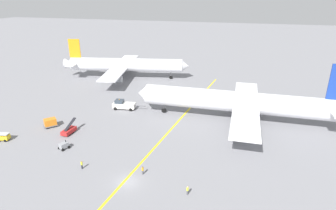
# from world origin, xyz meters

# --- Properties ---
(ground_plane) EXTENTS (600.00, 600.00, 0.00)m
(ground_plane) POSITION_xyz_m (0.00, 0.00, 0.00)
(ground_plane) COLOR gray
(taxiway_stripe) EXTENTS (13.83, 119.31, 0.01)m
(taxiway_stripe) POSITION_xyz_m (0.51, 10.00, 0.00)
(taxiway_stripe) COLOR yellow
(taxiway_stripe) RESTS_ON ground
(airliner_at_gate_left) EXTENTS (49.19, 41.70, 14.98)m
(airliner_at_gate_left) POSITION_xyz_m (-27.66, 61.93, 5.18)
(airliner_at_gate_left) COLOR silver
(airliner_at_gate_left) RESTS_ON ground
(airliner_being_pushed) EXTENTS (54.51, 39.74, 16.50)m
(airliner_being_pushed) POSITION_xyz_m (17.25, 32.65, 5.12)
(airliner_being_pushed) COLOR silver
(airliner_being_pushed) RESTS_ON ground
(pushback_tug) EXTENTS (9.71, 3.53, 3.01)m
(pushback_tug) POSITION_xyz_m (-14.91, 31.68, 1.28)
(pushback_tug) COLOR white
(pushback_tug) RESTS_ON ground
(gse_container_dolly_flat) EXTENTS (3.77, 3.85, 2.15)m
(gse_container_dolly_flat) POSITION_xyz_m (-27.75, 15.64, 1.17)
(gse_container_dolly_flat) COLOR slate
(gse_container_dolly_flat) RESTS_ON ground
(gse_gpu_cart_small) EXTENTS (2.30, 2.56, 1.90)m
(gse_gpu_cart_small) POSITION_xyz_m (-17.90, 7.05, 0.79)
(gse_gpu_cart_small) COLOR gray
(gse_gpu_cart_small) RESTS_ON ground
(gse_baggage_cart_near_cluster) EXTENTS (3.00, 2.12, 1.71)m
(gse_baggage_cart_near_cluster) POSITION_xyz_m (-33.55, 6.57, 0.86)
(gse_baggage_cart_near_cluster) COLOR gold
(gse_baggage_cart_near_cluster) RESTS_ON ground
(gse_belt_loader_portside) EXTENTS (1.96, 4.96, 3.02)m
(gse_belt_loader_portside) POSITION_xyz_m (-21.08, 13.64, 0.83)
(gse_belt_loader_portside) COLOR red
(gse_belt_loader_portside) RESTS_ON ground
(ground_crew_wing_walker_right) EXTENTS (0.36, 0.36, 1.71)m
(ground_crew_wing_walker_right) POSITION_xyz_m (1.84, 2.95, 0.89)
(ground_crew_wing_walker_right) COLOR #4C4C51
(ground_crew_wing_walker_right) RESTS_ON ground
(ground_crew_marshaller_foreground) EXTENTS (0.36, 0.47, 1.73)m
(ground_crew_marshaller_foreground) POSITION_xyz_m (-10.05, 1.46, 0.91)
(ground_crew_marshaller_foreground) COLOR black
(ground_crew_marshaller_foreground) RESTS_ON ground
(ground_crew_ramp_agent_by_cones) EXTENTS (0.36, 0.49, 1.63)m
(ground_crew_ramp_agent_by_cones) POSITION_xyz_m (11.06, -0.37, 0.85)
(ground_crew_ramp_agent_by_cones) COLOR #4C4C51
(ground_crew_ramp_agent_by_cones) RESTS_ON ground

